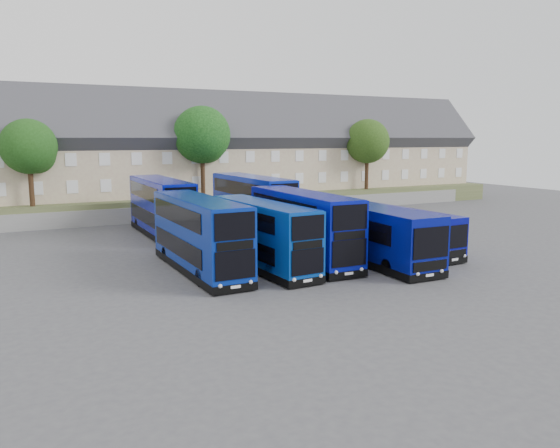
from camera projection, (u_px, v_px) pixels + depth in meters
The scene contains 15 objects.
ground at pixel (311, 272), 32.79m from camera, with size 120.00×120.00×0.00m, color #454549.
retaining_wall at pixel (189, 212), 53.81m from camera, with size 70.00×0.40×1.50m, color slate.
earth_bank at pixel (163, 199), 62.58m from camera, with size 80.00×20.00×2.00m, color #4C5932.
terrace_row at pixel (223, 150), 60.87m from camera, with size 66.00×10.40×11.20m.
dd_front_left at pixel (200, 236), 32.63m from camera, with size 2.63×11.15×4.42m.
dd_front_mid at pixel (263, 237), 33.40m from camera, with size 2.89×10.37×4.08m.
dd_front_right at pixel (303, 228), 35.54m from camera, with size 2.84×11.32×4.48m.
dd_rear_left at pixel (161, 208), 44.74m from camera, with size 2.74×11.66×4.63m.
dd_rear_right at pixel (252, 204), 47.33m from camera, with size 2.97×11.84×4.68m.
coach_east_a at pixel (364, 233), 36.12m from camera, with size 3.12×13.31×3.62m.
coach_east_b at pixel (397, 230), 38.91m from camera, with size 2.78×11.11×3.01m.
tree_west at pixel (30, 149), 47.60m from camera, with size 4.80×4.80×7.65m.
tree_mid at pixel (203, 137), 55.03m from camera, with size 5.76×5.76×9.18m.
tree_east at pixel (368, 143), 63.64m from camera, with size 5.12×5.12×8.16m.
tree_far at pixel (374, 140), 72.44m from camera, with size 5.44×5.44×8.67m.
Camera 1 is at (-16.15, -27.62, 7.98)m, focal length 35.00 mm.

